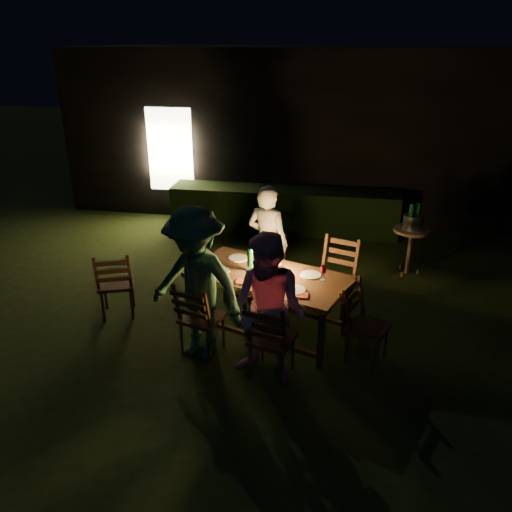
% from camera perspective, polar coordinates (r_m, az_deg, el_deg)
% --- Properties ---
extents(garden_envelope, '(40.00, 40.00, 3.20)m').
position_cam_1_polar(garden_envelope, '(11.43, 7.30, 14.54)').
color(garden_envelope, black).
rests_on(garden_envelope, ground).
extents(dining_table, '(2.08, 1.51, 0.78)m').
position_cam_1_polar(dining_table, '(5.95, 1.41, -2.78)').
color(dining_table, '#4E361A').
rests_on(dining_table, ground).
extents(chair_near_left, '(0.54, 0.57, 0.97)m').
position_cam_1_polar(chair_near_left, '(5.79, -6.24, -8.39)').
color(chair_near_left, '#4E361A').
rests_on(chair_near_left, ground).
extents(chair_near_right, '(0.54, 0.56, 0.98)m').
position_cam_1_polar(chair_near_right, '(5.39, 1.74, -10.90)').
color(chair_near_right, '#4E361A').
rests_on(chair_near_right, ground).
extents(chair_far_left, '(0.55, 0.57, 0.94)m').
position_cam_1_polar(chair_far_left, '(6.94, 1.10, -2.61)').
color(chair_far_left, '#4E361A').
rests_on(chair_far_left, ground).
extents(chair_far_right, '(0.61, 0.63, 1.06)m').
position_cam_1_polar(chair_far_right, '(6.56, 8.82, -4.18)').
color(chair_far_right, '#4E361A').
rests_on(chair_far_right, ground).
extents(chair_end, '(0.58, 0.57, 0.94)m').
position_cam_1_polar(chair_end, '(5.77, 12.36, -9.12)').
color(chair_end, '#4E361A').
rests_on(chair_end, ground).
extents(chair_spare, '(0.57, 0.59, 0.98)m').
position_cam_1_polar(chair_spare, '(6.73, -15.55, -4.30)').
color(chair_spare, '#4E361A').
rests_on(chair_spare, ground).
extents(person_house_side, '(0.68, 0.56, 1.61)m').
position_cam_1_polar(person_house_side, '(6.77, 1.33, 1.52)').
color(person_house_side, beige).
rests_on(person_house_side, ground).
extents(person_opp_right, '(0.96, 0.86, 1.65)m').
position_cam_1_polar(person_opp_right, '(5.07, 1.53, -6.28)').
color(person_opp_right, pink).
rests_on(person_opp_right, ground).
extents(person_opp_left, '(1.31, 1.01, 1.78)m').
position_cam_1_polar(person_opp_left, '(5.47, -6.83, -3.31)').
color(person_opp_left, '#316240').
rests_on(person_opp_left, ground).
extents(lantern, '(0.16, 0.16, 0.35)m').
position_cam_1_polar(lantern, '(5.87, 2.09, -0.64)').
color(lantern, white).
rests_on(lantern, dining_table).
extents(plate_far_left, '(0.25, 0.25, 0.01)m').
position_cam_1_polar(plate_far_left, '(6.34, -2.03, -0.23)').
color(plate_far_left, white).
rests_on(plate_far_left, dining_table).
extents(plate_near_left, '(0.25, 0.25, 0.01)m').
position_cam_1_polar(plate_near_left, '(6.00, -4.22, -1.71)').
color(plate_near_left, white).
rests_on(plate_near_left, dining_table).
extents(plate_far_right, '(0.25, 0.25, 0.01)m').
position_cam_1_polar(plate_far_right, '(5.92, 6.26, -2.16)').
color(plate_far_right, white).
rests_on(plate_far_right, dining_table).
extents(plate_near_right, '(0.25, 0.25, 0.01)m').
position_cam_1_polar(plate_near_right, '(5.56, 4.44, -3.88)').
color(plate_near_right, white).
rests_on(plate_near_right, dining_table).
extents(wineglass_a, '(0.06, 0.06, 0.18)m').
position_cam_1_polar(wineglass_a, '(6.24, 0.21, 0.18)').
color(wineglass_a, '#59070F').
rests_on(wineglass_a, dining_table).
extents(wineglass_b, '(0.06, 0.06, 0.18)m').
position_cam_1_polar(wineglass_b, '(6.13, -5.05, -0.35)').
color(wineglass_b, '#59070F').
rests_on(wineglass_b, dining_table).
extents(wineglass_c, '(0.06, 0.06, 0.18)m').
position_cam_1_polar(wineglass_c, '(5.54, 2.79, -3.05)').
color(wineglass_c, '#59070F').
rests_on(wineglass_c, dining_table).
extents(wineglass_d, '(0.06, 0.06, 0.18)m').
position_cam_1_polar(wineglass_d, '(5.80, 7.68, -1.94)').
color(wineglass_d, '#59070F').
rests_on(wineglass_d, dining_table).
extents(wineglass_e, '(0.06, 0.06, 0.18)m').
position_cam_1_polar(wineglass_e, '(5.69, -0.89, -2.24)').
color(wineglass_e, silver).
rests_on(wineglass_e, dining_table).
extents(bottle_table, '(0.07, 0.07, 0.28)m').
position_cam_1_polar(bottle_table, '(5.97, -0.69, -0.39)').
color(bottle_table, '#0F471E').
rests_on(bottle_table, dining_table).
extents(napkin_left, '(0.18, 0.14, 0.01)m').
position_cam_1_polar(napkin_left, '(5.73, -1.42, -2.94)').
color(napkin_left, red).
rests_on(napkin_left, dining_table).
extents(napkin_right, '(0.18, 0.14, 0.01)m').
position_cam_1_polar(napkin_right, '(5.46, 5.03, -4.47)').
color(napkin_right, red).
rests_on(napkin_right, dining_table).
extents(phone, '(0.14, 0.07, 0.01)m').
position_cam_1_polar(phone, '(5.98, -5.20, -1.88)').
color(phone, black).
rests_on(phone, dining_table).
extents(side_table, '(0.55, 0.55, 0.73)m').
position_cam_1_polar(side_table, '(7.86, 17.34, 2.39)').
color(side_table, olive).
rests_on(side_table, ground).
extents(ice_bucket, '(0.30, 0.30, 0.22)m').
position_cam_1_polar(ice_bucket, '(7.79, 17.52, 3.74)').
color(ice_bucket, '#A5A8AD').
rests_on(ice_bucket, side_table).
extents(bottle_bucket_a, '(0.07, 0.07, 0.32)m').
position_cam_1_polar(bottle_bucket_a, '(7.73, 17.23, 4.02)').
color(bottle_bucket_a, '#0F471E').
rests_on(bottle_bucket_a, side_table).
extents(bottle_bucket_b, '(0.07, 0.07, 0.32)m').
position_cam_1_polar(bottle_bucket_b, '(7.82, 17.89, 4.15)').
color(bottle_bucket_b, '#0F471E').
rests_on(bottle_bucket_b, side_table).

